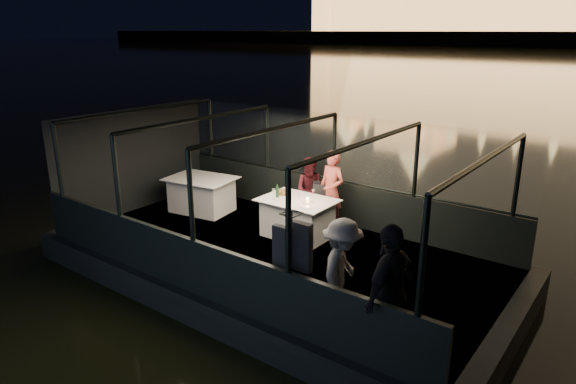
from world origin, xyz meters
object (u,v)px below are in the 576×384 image
Objects in this scene: passenger_dark at (390,294)px; dining_table_aft at (202,195)px; passenger_stripe at (342,266)px; wine_bottle at (277,190)px; coat_stand at (291,263)px; chair_port_left at (305,205)px; person_woman_coral at (331,194)px; person_man_maroon at (311,189)px; chair_port_right at (318,211)px; dining_table_central at (297,218)px.

dining_table_aft is at bearing -109.58° from passenger_dark.
passenger_stripe is 0.92m from passenger_dark.
wine_bottle is at bearing -0.82° from dining_table_aft.
passenger_dark is at bearing 3.46° from coat_stand.
chair_port_left reaches higher than dining_table_aft.
passenger_stripe is (4.92, -2.10, 0.47)m from dining_table_aft.
person_woman_coral reaches higher than chair_port_left.
passenger_stripe reaches higher than person_woman_coral.
passenger_stripe is (2.52, -2.95, 0.10)m from person_man_maroon.
chair_port_right is 0.52× the size of passenger_dark.
coat_stand is (1.56, -3.03, 0.45)m from chair_port_right.
dining_table_aft is 2.25m from wine_bottle.
wine_bottle is at bearing -164.73° from dining_table_central.
person_man_maroon is 0.93× the size of passenger_stripe.
coat_stand is at bearing -83.67° from chair_port_right.
passenger_dark is (3.41, -3.09, 0.40)m from chair_port_left.
chair_port_left is 3.41× the size of wine_bottle.
passenger_dark is (2.99, -2.95, 0.40)m from chair_port_right.
wine_bottle is at bearing -120.44° from passenger_dark.
dining_table_aft is 0.83× the size of passenger_dark.
passenger_dark reaches higher than dining_table_central.
person_woman_coral is 1.12m from wine_bottle.
coat_stand is 3.88m from person_man_maroon.
chair_port_left is 0.65× the size of person_man_maroon.
person_man_maroon is at bearing 104.60° from dining_table_central.
chair_port_right is 0.60× the size of passenger_stripe.
dining_table_central is 1.01× the size of person_man_maroon.
passenger_dark is at bearing -65.48° from chair_port_right.
coat_stand is at bearing -55.79° from dining_table_central.
wine_bottle reaches higher than chair_port_left.
chair_port_right is 0.95m from wine_bottle.
chair_port_right is 3.44m from coat_stand.
person_man_maroon is at bearing 24.15° from passenger_stripe.
chair_port_left is at bearing 140.14° from chair_port_right.
passenger_stripe is at bearing -106.72° from passenger_dark.
dining_table_central is 3.22m from passenger_stripe.
chair_port_right is (0.42, -0.14, 0.00)m from chair_port_left.
wine_bottle is (-0.61, -0.56, 0.47)m from chair_port_right.
person_woman_coral is (-1.43, 3.30, -0.15)m from coat_stand.
chair_port_right is at bearing -131.47° from passenger_dark.
dining_table_central is 0.88× the size of person_woman_coral.
person_man_maroon is (-0.52, 0.05, 0.00)m from person_woman_coral.
passenger_dark is 6.51× the size of wine_bottle.
chair_port_left is 0.35m from person_man_maroon.
person_woman_coral is 0.93× the size of passenger_dark.
passenger_dark reaches higher than dining_table_aft.
chair_port_right is at bearing 66.96° from dining_table_central.
coat_stand reaches higher than person_woman_coral.
passenger_stripe reaches higher than chair_port_left.
chair_port_right is at bearing 10.78° from dining_table_aft.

